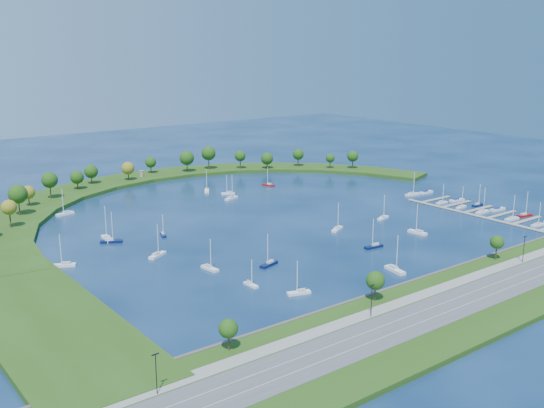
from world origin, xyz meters
TOP-DOWN VIEW (x-y plane):
  - ground at (0.00, 0.00)m, footprint 700.00×700.00m
  - south_shoreline at (0.03, -122.88)m, footprint 420.00×43.10m
  - breakwater at (-46.33, 48.72)m, footprint 286.74×247.64m
  - breakwater_trees at (-13.49, 89.21)m, footprint 238.62×94.29m
  - harbor_tower at (-11.46, 115.06)m, footprint 2.60×2.60m
  - dock_system at (85.30, -61.00)m, footprint 24.28×82.00m
  - moored_boat_0 at (-104.92, -11.77)m, footprint 8.62×5.96m
  - moored_boat_1 at (-52.90, -85.40)m, footprint 8.17×4.63m
  - moored_boat_2 at (-61.20, -69.67)m, footprint 1.95×6.50m
  - moored_boat_3 at (-57.08, 1.17)m, footprint 3.82×6.77m
  - moored_boat_4 at (-63.80, -47.47)m, footprint 3.19×8.24m
  - moored_boat_5 at (8.50, -38.20)m, footprint 8.59×5.78m
  - moored_boat_6 at (32.63, -63.50)m, footprint 2.95×9.10m
  - moored_boat_7 at (2.86, -65.80)m, footprint 8.54×3.22m
  - moored_boat_8 at (38.70, -37.57)m, footprint 8.15×4.19m
  - moored_boat_9 at (3.26, 63.23)m, footprint 6.79×8.69m
  - moored_boat_10 at (-79.01, 5.45)m, footprint 9.03×6.63m
  - moored_boat_11 at (3.99, 39.46)m, footprint 9.21×5.29m
  - moored_boat_12 at (39.93, 54.01)m, footprint 4.81×7.74m
  - moored_boat_13 at (-43.92, -57.11)m, footprint 8.84×4.70m
  - moored_boat_14 at (-78.86, 9.59)m, footprint 3.95×10.22m
  - moored_boat_15 at (-72.10, -22.48)m, footprint 8.90×6.34m
  - moored_boat_16 at (9.00, 50.23)m, footprint 7.38×5.54m
  - moored_boat_17 at (-78.29, 61.38)m, footprint 9.19×4.14m
  - moored_boat_18 at (-11.51, -89.90)m, footprint 4.29×9.76m
  - docked_boat_0 at (85.53, -88.64)m, footprint 7.58×2.80m
  - docked_boat_2 at (85.52, -75.67)m, footprint 8.32×2.94m
  - docked_boat_3 at (96.02, -75.87)m, footprint 8.65×3.68m
  - docked_boat_4 at (85.51, -59.68)m, footprint 8.81×2.78m
  - docked_boat_5 at (95.97, -61.21)m, footprint 9.21×3.09m
  - docked_boat_6 at (85.53, -47.23)m, footprint 7.75×3.18m
  - docked_boat_7 at (96.03, -49.76)m, footprint 7.72×2.20m
  - docked_boat_8 at (85.54, -35.23)m, footprint 7.18×2.21m
  - docked_boat_9 at (95.97, -36.80)m, footprint 9.20×3.74m
  - docked_boat_10 at (87.91, -13.51)m, footprint 9.06×3.44m
  - docked_boat_11 at (97.86, -14.76)m, footprint 9.30×2.65m

SIDE VIEW (x-z plane):
  - ground at x=0.00m, z-range 0.00..0.00m
  - dock_system at x=85.30m, z-range -0.45..1.15m
  - docked_boat_9 at x=95.97m, z-range -0.24..1.58m
  - docked_boat_5 at x=95.97m, z-range -0.25..1.61m
  - docked_boat_11 at x=97.86m, z-range -0.25..1.64m
  - moored_boat_2 at x=-61.20m, z-range -3.90..5.60m
  - moored_boat_3 at x=-57.08m, z-range -3.95..5.65m
  - docked_boat_8 at x=85.54m, z-range -4.37..6.10m
  - moored_boat_16 at x=9.00m, z-range -4.54..6.29m
  - docked_boat_0 at x=85.53m, z-range -4.57..6.32m
  - moored_boat_12 at x=39.93m, z-range -4.64..6.40m
  - docked_boat_6 at x=85.53m, z-range -4.65..6.41m
  - docked_boat_7 at x=96.03m, z-range -4.78..6.55m
  - moored_boat_8 at x=38.70m, z-range -4.87..6.66m
  - moored_boat_1 at x=-52.90m, z-range -4.90..6.69m
  - moored_boat_4 at x=-63.80m, z-range -5.00..6.80m
  - docked_boat_2 at x=85.52m, z-range -5.09..6.91m
  - moored_boat_7 at x=2.86m, z-range -5.22..7.04m
  - docked_boat_3 at x=96.02m, z-range -5.24..7.07m
  - moored_boat_5 at x=8.50m, z-range -5.26..7.10m
  - moored_boat_0 at x=-104.92m, z-range -5.31..7.15m
  - moored_boat_13 at x=-43.92m, z-range -5.34..7.18m
  - docked_boat_4 at x=85.51m, z-range -5.48..7.34m
  - moored_boat_9 at x=3.26m, z-range -5.50..7.37m
  - moored_boat_15 at x=-72.10m, z-range -5.52..7.39m
  - docked_boat_10 at x=87.91m, z-range -5.56..7.43m
  - moored_boat_17 at x=-78.29m, z-range -5.59..7.46m
  - moored_boat_11 at x=3.99m, z-range -5.59..7.47m
  - moored_boat_10 at x=-79.01m, z-range -5.65..7.53m
  - moored_boat_6 at x=32.63m, z-range -5.66..7.55m
  - moored_boat_18 at x=-11.51m, z-range -5.97..7.90m
  - breakwater at x=-46.33m, z-range -0.01..1.99m
  - moored_boat_14 at x=-78.86m, z-range -6.33..8.31m
  - south_shoreline at x=0.03m, z-range -4.80..6.80m
  - harbor_tower at x=-11.46m, z-range 2.05..5.87m
  - breakwater_trees at x=-13.49m, z-range 2.98..18.03m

